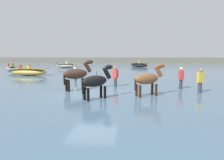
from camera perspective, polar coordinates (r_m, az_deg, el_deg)
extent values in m
plane|color=#666051|center=(10.05, -5.84, -5.95)|extent=(120.00, 120.00, 0.00)
cube|color=slate|center=(19.79, 0.03, 1.14)|extent=(90.00, 90.00, 0.32)
ellipsoid|color=brown|center=(9.45, 10.37, 0.39)|extent=(1.39, 1.07, 0.54)
cylinder|color=black|center=(9.96, 11.98, -3.51)|extent=(0.12, 0.12, 0.91)
cylinder|color=black|center=(9.71, 13.10, -3.83)|extent=(0.12, 0.12, 0.91)
cylinder|color=black|center=(9.45, 7.36, -4.01)|extent=(0.12, 0.12, 0.91)
cylinder|color=black|center=(9.18, 8.41, -4.36)|extent=(0.12, 0.12, 0.91)
cylinder|color=brown|center=(9.84, 13.81, 2.54)|extent=(0.53, 0.43, 0.62)
ellipsoid|color=brown|center=(9.90, 14.47, 4.19)|extent=(0.49, 0.40, 0.23)
cylinder|color=black|center=(9.14, 7.04, -1.35)|extent=(0.09, 0.09, 0.58)
ellipsoid|color=black|center=(8.65, -5.21, -0.32)|extent=(1.25, 1.25, 0.53)
cylinder|color=black|center=(9.16, -3.32, -4.38)|extent=(0.12, 0.12, 0.89)
cylinder|color=black|center=(8.91, -2.13, -4.70)|extent=(0.12, 0.12, 0.89)
cylinder|color=black|center=(8.67, -8.28, -5.12)|extent=(0.12, 0.12, 0.89)
cylinder|color=black|center=(8.40, -7.16, -5.50)|extent=(0.12, 0.12, 0.89)
cylinder|color=black|center=(9.02, -1.60, 2.13)|extent=(0.49, 0.49, 0.60)
ellipsoid|color=black|center=(9.08, -0.94, 3.92)|extent=(0.45, 0.45, 0.23)
cylinder|color=black|center=(8.36, -8.75, -2.33)|extent=(0.08, 0.08, 0.56)
ellipsoid|color=#382319|center=(11.02, -10.88, 1.82)|extent=(1.42, 1.32, 0.58)
cylinder|color=black|center=(11.48, -8.83, -1.84)|extent=(0.13, 0.13, 0.98)
cylinder|color=black|center=(11.17, -8.05, -2.07)|extent=(0.13, 0.13, 0.98)
cylinder|color=black|center=(11.08, -13.54, -2.28)|extent=(0.13, 0.13, 0.98)
cylinder|color=black|center=(10.77, -12.86, -2.55)|extent=(0.13, 0.13, 0.98)
cylinder|color=#382319|center=(11.31, -7.41, 3.88)|extent=(0.55, 0.52, 0.66)
ellipsoid|color=#382319|center=(11.37, -6.79, 5.43)|extent=(0.51, 0.48, 0.25)
cylinder|color=black|center=(10.79, -14.17, 0.19)|extent=(0.09, 0.09, 0.62)
ellipsoid|color=#B2AD9E|center=(28.56, -28.03, 3.08)|extent=(2.90, 2.87, 0.56)
cube|color=slate|center=(28.55, -28.06, 3.68)|extent=(2.78, 2.76, 0.04)
cube|color=black|center=(29.98, -28.64, 3.91)|extent=(0.20, 0.20, 0.18)
cube|color=#388E51|center=(27.71, -27.66, 3.97)|extent=(0.31, 0.31, 0.30)
sphere|color=#A37556|center=(27.70, -27.68, 4.47)|extent=(0.18, 0.18, 0.18)
cube|color=gold|center=(28.55, -27.97, 4.03)|extent=(0.31, 0.31, 0.30)
sphere|color=#A37556|center=(28.54, -28.00, 4.51)|extent=(0.18, 0.18, 0.18)
cube|color=red|center=(29.35, -28.70, 4.05)|extent=(0.31, 0.31, 0.30)
sphere|color=tan|center=(29.34, -28.73, 4.52)|extent=(0.18, 0.18, 0.18)
ellipsoid|color=gold|center=(20.92, -23.71, 2.20)|extent=(4.04, 1.58, 0.66)
cube|color=olive|center=(20.90, -23.76, 3.15)|extent=(3.87, 1.52, 0.04)
cube|color=red|center=(21.66, -25.95, 3.61)|extent=(0.28, 0.20, 0.30)
sphere|color=#A37556|center=(21.65, -25.98, 4.25)|extent=(0.18, 0.18, 0.18)
cube|color=gold|center=(20.86, -23.84, 3.61)|extent=(0.28, 0.20, 0.30)
sphere|color=#A37556|center=(20.85, -23.88, 4.27)|extent=(0.18, 0.18, 0.18)
ellipsoid|color=black|center=(33.78, 8.18, 4.42)|extent=(3.37, 2.68, 0.58)
cube|color=black|center=(33.76, 8.19, 4.94)|extent=(3.24, 2.57, 0.04)
cube|color=gold|center=(33.79, 8.23, 5.23)|extent=(0.32, 0.29, 0.30)
sphere|color=tan|center=(33.79, 8.24, 5.64)|extent=(0.18, 0.18, 0.18)
ellipsoid|color=#B2AD9E|center=(31.84, -13.43, 4.18)|extent=(3.46, 1.70, 0.65)
cube|color=slate|center=(31.82, -13.45, 4.80)|extent=(3.32, 1.63, 0.04)
cube|color=black|center=(32.14, -16.25, 4.86)|extent=(0.14, 0.18, 0.18)
cube|color=white|center=(31.66, -13.51, 5.09)|extent=(0.29, 0.22, 0.30)
sphere|color=beige|center=(31.65, -13.52, 5.53)|extent=(0.18, 0.18, 0.18)
cylinder|color=#383842|center=(12.16, 19.93, -1.92)|extent=(0.20, 0.20, 0.88)
cube|color=red|center=(12.07, 20.07, 1.41)|extent=(0.27, 0.36, 0.54)
sphere|color=beige|center=(12.04, 20.15, 3.21)|extent=(0.20, 0.20, 0.20)
cylinder|color=#383842|center=(15.67, -10.93, 0.39)|extent=(0.20, 0.20, 0.88)
cube|color=white|center=(15.60, -10.99, 2.98)|extent=(0.20, 0.32, 0.54)
sphere|color=#A37556|center=(15.58, -11.03, 4.37)|extent=(0.20, 0.20, 0.20)
cylinder|color=#383842|center=(11.30, 24.87, -2.85)|extent=(0.20, 0.20, 0.88)
cube|color=gold|center=(11.20, 25.07, 0.73)|extent=(0.37, 0.30, 0.54)
sphere|color=#A37556|center=(11.17, 25.18, 2.67)|extent=(0.20, 0.20, 0.20)
cylinder|color=#383842|center=(12.27, 1.01, -1.39)|extent=(0.20, 0.20, 0.88)
cube|color=red|center=(12.18, 1.01, 1.91)|extent=(0.38, 0.34, 0.54)
sphere|color=#A37556|center=(12.15, 1.02, 3.69)|extent=(0.20, 0.20, 0.20)
sphere|color=silver|center=(16.23, -4.64, 0.81)|extent=(0.28, 0.28, 0.28)
cylinder|color=black|center=(16.20, -4.66, 1.94)|extent=(0.04, 0.04, 0.37)
cube|color=#706B5B|center=(51.46, 3.67, 5.78)|extent=(80.00, 2.40, 1.79)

